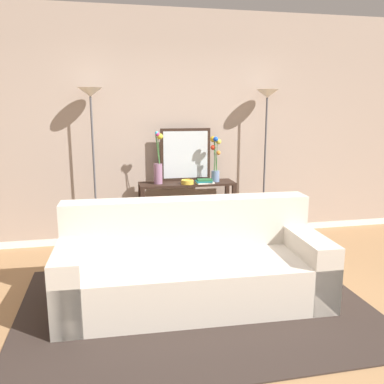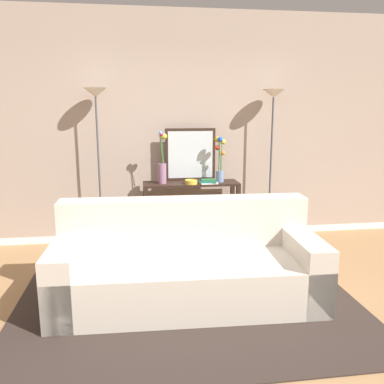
% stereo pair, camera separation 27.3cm
% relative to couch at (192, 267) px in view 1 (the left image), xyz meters
% --- Properties ---
extents(ground_plane, '(16.00, 16.00, 0.02)m').
position_rel_couch_xyz_m(ground_plane, '(0.10, -0.54, -0.32)').
color(ground_plane, '#9E754C').
extents(back_wall, '(12.00, 0.15, 2.89)m').
position_rel_couch_xyz_m(back_wall, '(0.10, 1.84, 1.14)').
color(back_wall, white).
rests_on(back_wall, ground).
extents(area_rug, '(3.02, 2.14, 0.01)m').
position_rel_couch_xyz_m(area_rug, '(-0.00, -0.16, -0.30)').
color(area_rug, '#332823').
rests_on(area_rug, ground).
extents(couch, '(2.36, 1.03, 0.88)m').
position_rel_couch_xyz_m(couch, '(0.00, 0.00, 0.00)').
color(couch, beige).
rests_on(couch, ground).
extents(console_table, '(1.18, 0.35, 0.80)m').
position_rel_couch_xyz_m(console_table, '(0.25, 1.48, 0.24)').
color(console_table, black).
rests_on(console_table, ground).
extents(floor_lamp_left, '(0.28, 0.28, 1.94)m').
position_rel_couch_xyz_m(floor_lamp_left, '(-0.87, 1.53, 1.21)').
color(floor_lamp_left, '#4C4C51').
rests_on(floor_lamp_left, ground).
extents(floor_lamp_right, '(0.28, 0.28, 1.93)m').
position_rel_couch_xyz_m(floor_lamp_right, '(1.28, 1.53, 1.21)').
color(floor_lamp_right, '#4C4C51').
rests_on(floor_lamp_right, ground).
extents(wall_mirror, '(0.63, 0.02, 0.66)m').
position_rel_couch_xyz_m(wall_mirror, '(0.26, 1.62, 0.82)').
color(wall_mirror, black).
rests_on(wall_mirror, console_table).
extents(vase_tall_flowers, '(0.12, 0.11, 0.64)m').
position_rel_couch_xyz_m(vase_tall_flowers, '(-0.11, 1.47, 0.70)').
color(vase_tall_flowers, gray).
rests_on(vase_tall_flowers, console_table).
extents(vase_short_flowers, '(0.14, 0.12, 0.57)m').
position_rel_couch_xyz_m(vase_short_flowers, '(0.60, 1.46, 0.77)').
color(vase_short_flowers, '#6B84AD').
rests_on(vase_short_flowers, console_table).
extents(fruit_bowl, '(0.15, 0.15, 0.05)m').
position_rel_couch_xyz_m(fruit_bowl, '(0.23, 1.37, 0.52)').
color(fruit_bowl, gold).
rests_on(fruit_bowl, console_table).
extents(book_stack, '(0.22, 0.17, 0.05)m').
position_rel_couch_xyz_m(book_stack, '(0.44, 1.38, 0.52)').
color(book_stack, silver).
rests_on(book_stack, console_table).
extents(book_row_under_console, '(0.42, 0.18, 0.13)m').
position_rel_couch_xyz_m(book_row_under_console, '(-0.03, 1.48, -0.25)').
color(book_row_under_console, '#BC3328').
rests_on(book_row_under_console, ground).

